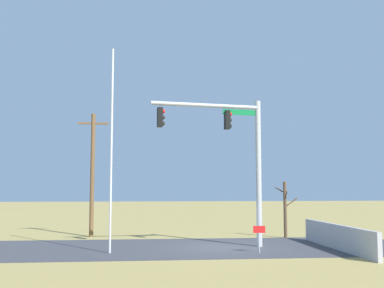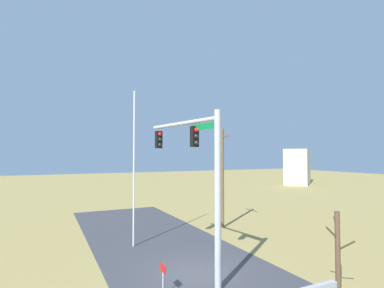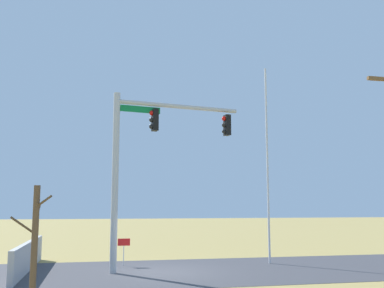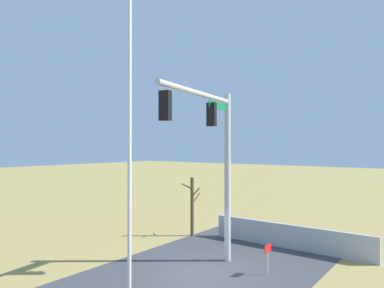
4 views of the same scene
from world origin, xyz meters
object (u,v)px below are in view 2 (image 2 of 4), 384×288
(bare_tree, at_px, (338,253))
(distant_building, at_px, (298,166))
(flagpole, at_px, (134,168))
(utility_pole, at_px, (222,176))
(open_sign, at_px, (163,272))
(signal_mast, at_px, (199,166))

(bare_tree, bearing_deg, distant_building, 136.58)
(flagpole, bearing_deg, bare_tree, 28.90)
(flagpole, xyz_separation_m, utility_pole, (-1.64, 7.35, -0.82))
(bare_tree, height_order, distant_building, distant_building)
(open_sign, bearing_deg, utility_pole, 136.69)
(signal_mast, relative_size, bare_tree, 2.24)
(signal_mast, xyz_separation_m, flagpole, (-6.04, -1.37, -0.31))
(signal_mast, xyz_separation_m, distant_building, (-30.98, 37.15, -1.78))
(signal_mast, xyz_separation_m, bare_tree, (3.92, 4.12, -3.35))
(signal_mast, height_order, open_sign, signal_mast)
(bare_tree, bearing_deg, flagpole, -151.10)
(signal_mast, relative_size, open_sign, 6.11)
(flagpole, distance_m, bare_tree, 11.78)
(signal_mast, height_order, utility_pole, utility_pole)
(utility_pole, height_order, open_sign, utility_pole)
(utility_pole, relative_size, distant_building, 0.85)
(bare_tree, bearing_deg, utility_pole, 170.94)
(utility_pole, xyz_separation_m, bare_tree, (11.60, -1.85, -2.21))
(utility_pole, xyz_separation_m, open_sign, (8.45, -7.97, -3.04))
(utility_pole, distance_m, bare_tree, 11.96)
(signal_mast, xyz_separation_m, open_sign, (0.77, -1.99, -4.17))
(open_sign, bearing_deg, bare_tree, 62.76)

